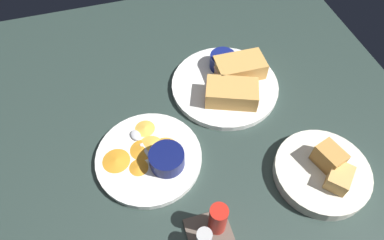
{
  "coord_description": "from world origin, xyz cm",
  "views": [
    {
      "loc": [
        16.22,
        47.58,
        69.22
      ],
      "look_at": [
        2.74,
        1.73,
        3.0
      ],
      "focal_mm": 31.64,
      "sensor_mm": 36.0,
      "label": 1
    }
  ],
  "objects_px": {
    "sandwich_half_near": "(232,93)",
    "sandwich_half_far": "(240,67)",
    "ramekin_light_gravy": "(167,159)",
    "plate_sandwich_main": "(225,86)",
    "ramekin_dark_sauce": "(223,61)",
    "plate_chips_companion": "(149,158)",
    "spoon_by_gravy_ramekin": "(138,139)",
    "condiment_caddy": "(212,229)",
    "bread_basket_rear": "(323,172)",
    "spoon_by_dark_ramekin": "(217,80)"
  },
  "relations": [
    {
      "from": "sandwich_half_far",
      "to": "bread_basket_rear",
      "type": "xyz_separation_m",
      "value": [
        -0.07,
        0.33,
        -0.02
      ]
    },
    {
      "from": "spoon_by_gravy_ramekin",
      "to": "condiment_caddy",
      "type": "bearing_deg",
      "value": 111.16
    },
    {
      "from": "sandwich_half_near",
      "to": "spoon_by_gravy_ramekin",
      "type": "relative_size",
      "value": 1.51
    },
    {
      "from": "ramekin_dark_sauce",
      "to": "ramekin_light_gravy",
      "type": "distance_m",
      "value": 0.33
    },
    {
      "from": "sandwich_half_near",
      "to": "bread_basket_rear",
      "type": "height_order",
      "value": "bread_basket_rear"
    },
    {
      "from": "plate_chips_companion",
      "to": "bread_basket_rear",
      "type": "xyz_separation_m",
      "value": [
        -0.36,
        0.15,
        0.01
      ]
    },
    {
      "from": "plate_chips_companion",
      "to": "bread_basket_rear",
      "type": "distance_m",
      "value": 0.39
    },
    {
      "from": "ramekin_dark_sauce",
      "to": "condiment_caddy",
      "type": "distance_m",
      "value": 0.46
    },
    {
      "from": "sandwich_half_far",
      "to": "spoon_by_gravy_ramekin",
      "type": "relative_size",
      "value": 1.36
    },
    {
      "from": "ramekin_dark_sauce",
      "to": "spoon_by_dark_ramekin",
      "type": "height_order",
      "value": "ramekin_dark_sauce"
    },
    {
      "from": "ramekin_light_gravy",
      "to": "ramekin_dark_sauce",
      "type": "bearing_deg",
      "value": -131.05
    },
    {
      "from": "sandwich_half_near",
      "to": "spoon_by_dark_ramekin",
      "type": "bearing_deg",
      "value": -79.35
    },
    {
      "from": "ramekin_light_gravy",
      "to": "plate_sandwich_main",
      "type": "bearing_deg",
      "value": -137.35
    },
    {
      "from": "ramekin_dark_sauce",
      "to": "ramekin_light_gravy",
      "type": "relative_size",
      "value": 0.88
    },
    {
      "from": "sandwich_half_far",
      "to": "ramekin_dark_sauce",
      "type": "relative_size",
      "value": 1.91
    },
    {
      "from": "plate_sandwich_main",
      "to": "bread_basket_rear",
      "type": "xyz_separation_m",
      "value": [
        -0.12,
        0.31,
        0.01
      ]
    },
    {
      "from": "plate_chips_companion",
      "to": "condiment_caddy",
      "type": "relative_size",
      "value": 2.57
    },
    {
      "from": "spoon_by_dark_ramekin",
      "to": "bread_basket_rear",
      "type": "bearing_deg",
      "value": 112.58
    },
    {
      "from": "spoon_by_dark_ramekin",
      "to": "plate_sandwich_main",
      "type": "bearing_deg",
      "value": 135.97
    },
    {
      "from": "sandwich_half_near",
      "to": "ramekin_dark_sauce",
      "type": "distance_m",
      "value": 0.12
    },
    {
      "from": "condiment_caddy",
      "to": "plate_sandwich_main",
      "type": "bearing_deg",
      "value": -113.43
    },
    {
      "from": "sandwich_half_near",
      "to": "ramekin_light_gravy",
      "type": "xyz_separation_m",
      "value": [
        0.2,
        0.14,
        -0.0
      ]
    },
    {
      "from": "plate_sandwich_main",
      "to": "sandwich_half_far",
      "type": "relative_size",
      "value": 2.12
    },
    {
      "from": "spoon_by_dark_ramekin",
      "to": "plate_chips_companion",
      "type": "relative_size",
      "value": 0.37
    },
    {
      "from": "sandwich_half_far",
      "to": "ramekin_dark_sauce",
      "type": "height_order",
      "value": "sandwich_half_far"
    },
    {
      "from": "plate_sandwich_main",
      "to": "ramekin_dark_sauce",
      "type": "xyz_separation_m",
      "value": [
        -0.01,
        -0.06,
        0.03
      ]
    },
    {
      "from": "sandwich_half_near",
      "to": "spoon_by_dark_ramekin",
      "type": "height_order",
      "value": "sandwich_half_near"
    },
    {
      "from": "sandwich_half_near",
      "to": "ramekin_dark_sauce",
      "type": "relative_size",
      "value": 2.12
    },
    {
      "from": "plate_chips_companion",
      "to": "condiment_caddy",
      "type": "bearing_deg",
      "value": 112.33
    },
    {
      "from": "sandwich_half_near",
      "to": "sandwich_half_far",
      "type": "height_order",
      "value": "same"
    },
    {
      "from": "sandwich_half_near",
      "to": "plate_chips_companion",
      "type": "height_order",
      "value": "sandwich_half_near"
    },
    {
      "from": "plate_sandwich_main",
      "to": "condiment_caddy",
      "type": "relative_size",
      "value": 3.0
    },
    {
      "from": "spoon_by_gravy_ramekin",
      "to": "bread_basket_rear",
      "type": "distance_m",
      "value": 0.43
    },
    {
      "from": "spoon_by_dark_ramekin",
      "to": "plate_chips_companion",
      "type": "bearing_deg",
      "value": 37.74
    },
    {
      "from": "plate_sandwich_main",
      "to": "spoon_by_dark_ramekin",
      "type": "height_order",
      "value": "spoon_by_dark_ramekin"
    },
    {
      "from": "plate_chips_companion",
      "to": "bread_basket_rear",
      "type": "relative_size",
      "value": 1.16
    },
    {
      "from": "sandwich_half_near",
      "to": "sandwich_half_far",
      "type": "relative_size",
      "value": 1.11
    },
    {
      "from": "sandwich_half_far",
      "to": "ramekin_dark_sauce",
      "type": "xyz_separation_m",
      "value": [
        0.03,
        -0.04,
        -0.0
      ]
    },
    {
      "from": "plate_sandwich_main",
      "to": "sandwich_half_far",
      "type": "xyz_separation_m",
      "value": [
        -0.05,
        -0.02,
        0.03
      ]
    },
    {
      "from": "sandwich_half_near",
      "to": "plate_chips_companion",
      "type": "bearing_deg",
      "value": 23.71
    },
    {
      "from": "ramekin_dark_sauce",
      "to": "sandwich_half_near",
      "type": "bearing_deg",
      "value": 81.66
    },
    {
      "from": "bread_basket_rear",
      "to": "sandwich_half_far",
      "type": "bearing_deg",
      "value": -78.08
    },
    {
      "from": "sandwich_half_far",
      "to": "condiment_caddy",
      "type": "height_order",
      "value": "condiment_caddy"
    },
    {
      "from": "ramekin_dark_sauce",
      "to": "plate_chips_companion",
      "type": "xyz_separation_m",
      "value": [
        0.26,
        0.22,
        -0.03
      ]
    },
    {
      "from": "plate_sandwich_main",
      "to": "bread_basket_rear",
      "type": "relative_size",
      "value": 1.36
    },
    {
      "from": "sandwich_half_far",
      "to": "condiment_caddy",
      "type": "distance_m",
      "value": 0.44
    },
    {
      "from": "plate_sandwich_main",
      "to": "ramekin_dark_sauce",
      "type": "relative_size",
      "value": 4.06
    },
    {
      "from": "sandwich_half_far",
      "to": "spoon_by_dark_ramekin",
      "type": "height_order",
      "value": "sandwich_half_far"
    },
    {
      "from": "ramekin_dark_sauce",
      "to": "spoon_by_gravy_ramekin",
      "type": "xyz_separation_m",
      "value": [
        0.27,
        0.17,
        -0.02
      ]
    },
    {
      "from": "ramekin_light_gravy",
      "to": "plate_chips_companion",
      "type": "bearing_deg",
      "value": -39.81
    }
  ]
}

